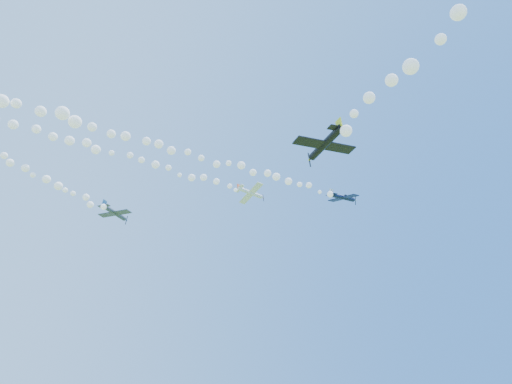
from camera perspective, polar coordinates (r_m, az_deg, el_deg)
plane_white at (r=95.73m, az=-0.71°, el=-0.12°), size 7.33×7.40×2.83m
smoke_trail_white at (r=82.93m, az=-25.72°, el=6.96°), size 79.57×5.33×3.07m
plane_navy at (r=91.54m, az=11.52°, el=-0.72°), size 7.67×7.86×2.26m
smoke_trail_navy at (r=71.98m, az=-16.70°, el=7.22°), size 85.95×10.49×2.96m
plane_grey at (r=77.46m, az=-18.32°, el=-2.66°), size 6.11×6.49×2.44m
plane_black at (r=46.95m, az=9.14°, el=6.31°), size 7.37×6.94×2.48m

